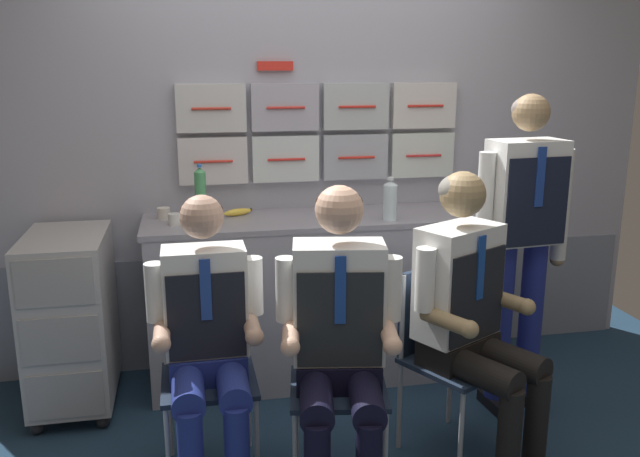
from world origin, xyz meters
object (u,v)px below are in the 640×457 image
at_px(service_trolley, 71,316).
at_px(folding_chair_left, 207,353).
at_px(crew_member_by_counter, 472,306).
at_px(snack_banana, 238,212).
at_px(folding_chair_by_counter, 442,339).
at_px(water_bottle_short, 201,195).
at_px(folding_chair_right, 337,359).
at_px(crew_member_standing, 522,230).
at_px(crew_member_right, 340,332).
at_px(coffee_cup_white, 355,205).
at_px(crew_member_left, 207,334).

height_order(service_trolley, folding_chair_left, service_trolley).
relative_size(crew_member_by_counter, snack_banana, 7.67).
relative_size(folding_chair_by_counter, water_bottle_short, 2.74).
relative_size(folding_chair_right, crew_member_standing, 0.53).
bearing_deg(crew_member_by_counter, folding_chair_left, 170.33).
height_order(crew_member_right, crew_member_by_counter, crew_member_by_counter).
height_order(folding_chair_left, water_bottle_short, water_bottle_short).
relative_size(coffee_cup_white, snack_banana, 0.42).
bearing_deg(coffee_cup_white, water_bottle_short, -173.92).
bearing_deg(folding_chair_by_counter, service_trolley, 157.45).
xyz_separation_m(crew_member_left, crew_member_standing, (1.58, 0.38, 0.27)).
relative_size(service_trolley, crew_member_standing, 0.57).
xyz_separation_m(folding_chair_right, water_bottle_short, (-0.53, 0.93, 0.56)).
bearing_deg(service_trolley, water_bottle_short, 7.02).
distance_m(service_trolley, crew_member_by_counter, 2.02).
bearing_deg(snack_banana, folding_chair_left, -103.78).
height_order(crew_member_standing, water_bottle_short, crew_member_standing).
distance_m(service_trolley, folding_chair_right, 1.48).
bearing_deg(water_bottle_short, crew_member_right, -65.12).
distance_m(crew_member_right, water_bottle_short, 1.25).
bearing_deg(service_trolley, folding_chair_left, -44.74).
bearing_deg(crew_member_left, folding_chair_right, -1.43).
bearing_deg(water_bottle_short, folding_chair_by_counter, -37.49).
distance_m(folding_chair_left, folding_chair_right, 0.57).
height_order(folding_chair_right, crew_member_by_counter, crew_member_by_counter).
bearing_deg(crew_member_by_counter, crew_member_standing, 42.89).
height_order(crew_member_right, snack_banana, crew_member_right).
bearing_deg(water_bottle_short, crew_member_left, -90.88).
relative_size(folding_chair_left, water_bottle_short, 2.74).
height_order(folding_chair_right, crew_member_right, crew_member_right).
bearing_deg(crew_member_left, crew_member_standing, 13.39).
xyz_separation_m(crew_member_left, water_bottle_short, (0.01, 0.91, 0.40)).
xyz_separation_m(service_trolley, coffee_cup_white, (1.55, 0.18, 0.49)).
xyz_separation_m(folding_chair_left, crew_member_standing, (1.58, 0.21, 0.43)).
bearing_deg(service_trolley, folding_chair_by_counter, -22.55).
height_order(folding_chair_left, crew_member_by_counter, crew_member_by_counter).
bearing_deg(crew_member_right, folding_chair_right, 80.08).
distance_m(crew_member_left, snack_banana, 1.10).
distance_m(crew_member_left, crew_member_right, 0.55).
bearing_deg(crew_member_standing, folding_chair_by_counter, -152.28).
bearing_deg(crew_member_by_counter, snack_banana, 130.79).
xyz_separation_m(service_trolley, crew_member_by_counter, (1.82, -0.86, 0.24)).
bearing_deg(service_trolley, coffee_cup_white, 6.50).
distance_m(water_bottle_short, snack_banana, 0.27).
bearing_deg(folding_chair_by_counter, folding_chair_right, -167.08).
distance_m(folding_chair_by_counter, snack_banana, 1.34).
height_order(water_bottle_short, coffee_cup_white, water_bottle_short).
distance_m(service_trolley, coffee_cup_white, 1.64).
bearing_deg(coffee_cup_white, snack_banana, 176.96).
bearing_deg(water_bottle_short, folding_chair_left, -91.14).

